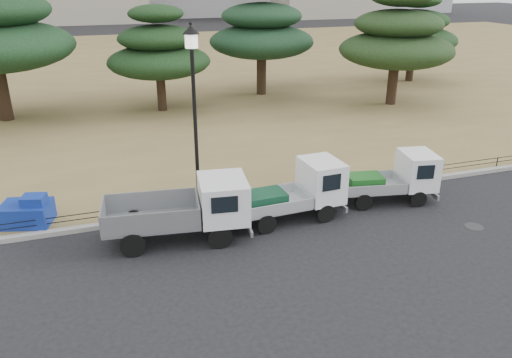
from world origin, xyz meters
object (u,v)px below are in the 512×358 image
object	(u,v)px
truck_kei_front	(297,191)
truck_kei_rear	(394,178)
tarp_pile	(27,212)
street_lamp	(194,90)
truck_large	(186,208)

from	to	relation	value
truck_kei_front	truck_kei_rear	world-z (taller)	truck_kei_front
truck_kei_front	tarp_pile	size ratio (longest dim) A/B	2.10
truck_kei_front	tarp_pile	xyz separation A→B (m)	(-8.60, 2.04, -0.40)
truck_kei_rear	street_lamp	size ratio (longest dim) A/B	0.59
truck_large	tarp_pile	bearing A→B (deg)	161.15
truck_large	truck_kei_front	xyz separation A→B (m)	(3.85, 0.30, -0.11)
street_lamp	truck_kei_rear	bearing A→B (deg)	-11.54
truck_kei_front	street_lamp	world-z (taller)	street_lamp
truck_kei_front	street_lamp	size ratio (longest dim) A/B	0.60
truck_kei_front	street_lamp	xyz separation A→B (m)	(-3.05, 1.56, 3.33)
truck_large	street_lamp	size ratio (longest dim) A/B	0.75
truck_kei_front	truck_kei_rear	xyz separation A→B (m)	(3.86, 0.14, -0.06)
tarp_pile	street_lamp	bearing A→B (deg)	-4.99
truck_kei_rear	tarp_pile	bearing A→B (deg)	-177.99
truck_large	truck_kei_front	world-z (taller)	truck_kei_front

